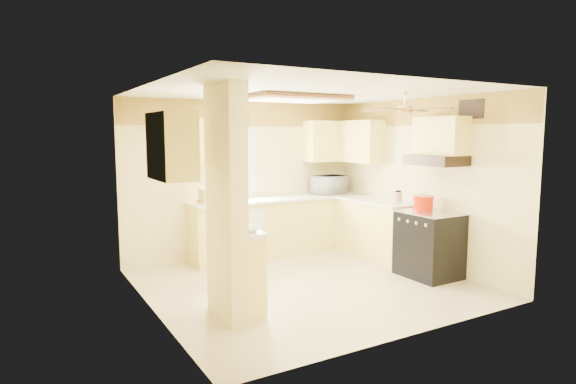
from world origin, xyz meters
TOP-DOWN VIEW (x-y plane):
  - floor at (0.00, 0.00)m, footprint 4.00×4.00m
  - ceiling at (0.00, 0.00)m, footprint 4.00×4.00m
  - wall_back at (0.00, 1.90)m, footprint 4.00×0.00m
  - wall_front at (0.00, -1.90)m, footprint 4.00×0.00m
  - wall_left at (-2.00, 0.00)m, footprint 0.00×3.80m
  - wall_right at (2.00, 0.00)m, footprint 0.00×3.80m
  - wallpaper_border at (0.00, 1.88)m, footprint 4.00×0.02m
  - partition_column at (-1.35, -0.55)m, footprint 0.20×0.70m
  - partition_ledge at (-1.13, -0.55)m, footprint 0.25×0.55m
  - ledge_top at (-1.13, -0.55)m, footprint 0.28×0.58m
  - lower_cabinets_back at (0.50, 1.60)m, footprint 3.00×0.60m
  - lower_cabinets_right at (1.70, 0.60)m, footprint 0.60×1.40m
  - countertop_back at (0.50, 1.59)m, footprint 3.04×0.64m
  - countertop_right at (1.69, 0.60)m, footprint 0.64×1.44m
  - dishwasher_panel at (-0.25, 1.29)m, footprint 0.58×0.02m
  - window at (-0.25, 1.89)m, footprint 0.92×0.02m
  - upper_cab_back_left at (-0.85, 1.72)m, footprint 0.60×0.35m
  - upper_cab_back_right at (1.55, 1.72)m, footprint 0.90×0.35m
  - upper_cab_right at (1.82, 1.25)m, footprint 0.35×1.00m
  - upper_cab_left_wall at (-1.82, -0.25)m, footprint 0.35×0.75m
  - upper_cab_over_stove at (1.82, -0.55)m, footprint 0.35×0.76m
  - stove at (1.67, -0.55)m, footprint 0.68×0.77m
  - range_hood at (1.74, -0.55)m, footprint 0.50×0.76m
  - poster_menu at (-1.24, -0.55)m, footprint 0.02×0.42m
  - poster_nashville at (-1.24, -0.55)m, footprint 0.02×0.42m
  - ceiling_light_panel at (0.10, 0.50)m, footprint 1.35×0.95m
  - ceiling_fan at (1.00, -0.70)m, footprint 1.15×1.15m
  - vent_grate at (1.98, -0.90)m, footprint 0.02×0.40m
  - microwave at (1.50, 1.63)m, footprint 0.61×0.45m
  - bowl at (-1.13, -0.65)m, footprint 0.25×0.25m
  - dutch_oven at (1.72, -0.36)m, footprint 0.29×0.29m
  - kettle at (1.71, 0.14)m, footprint 0.13×0.13m
  - dish_rack at (-0.69, 1.57)m, footprint 0.40×0.29m
  - utensil_crock at (-0.13, 1.68)m, footprint 0.12×0.12m

SIDE VIEW (x-z plane):
  - floor at x=0.00m, z-range 0.00..0.00m
  - dishwasher_panel at x=-0.25m, z-range 0.03..0.83m
  - partition_ledge at x=-1.13m, z-range 0.00..0.90m
  - lower_cabinets_back at x=0.50m, z-range 0.00..0.90m
  - lower_cabinets_right at x=1.70m, z-range 0.00..0.90m
  - stove at x=1.67m, z-range 0.00..0.92m
  - ledge_top at x=-1.13m, z-range 0.90..0.94m
  - countertop_back at x=0.50m, z-range 0.90..0.94m
  - countertop_right at x=1.69m, z-range 0.90..0.94m
  - bowl at x=-1.13m, z-range 0.94..1.00m
  - dutch_oven at x=1.72m, z-range 0.92..1.11m
  - utensil_crock at x=-0.13m, z-range 0.90..1.13m
  - dish_rack at x=-0.69m, z-range 0.91..1.14m
  - kettle at x=1.71m, z-range 0.93..1.13m
  - microwave at x=1.50m, z-range 0.94..1.26m
  - poster_nashville at x=-1.24m, z-range 0.92..1.48m
  - wall_back at x=0.00m, z-range -0.75..3.25m
  - wall_front at x=0.00m, z-range -0.75..3.25m
  - wall_left at x=-2.00m, z-range -0.65..3.15m
  - wall_right at x=2.00m, z-range -0.65..3.15m
  - partition_column at x=-1.35m, z-range 0.00..2.50m
  - window at x=-0.25m, z-range 1.04..2.06m
  - range_hood at x=1.74m, z-range 1.55..1.69m
  - upper_cab_back_left at x=-0.85m, z-range 1.50..2.20m
  - upper_cab_back_right at x=1.55m, z-range 1.50..2.20m
  - upper_cab_right at x=1.82m, z-range 1.50..2.20m
  - upper_cab_left_wall at x=-1.82m, z-range 1.50..2.20m
  - poster_menu at x=-1.24m, z-range 1.57..2.14m
  - upper_cab_over_stove at x=1.82m, z-range 1.69..2.21m
  - ceiling_fan at x=1.00m, z-range 2.16..2.42m
  - wallpaper_border at x=0.00m, z-range 2.10..2.50m
  - vent_grate at x=1.98m, z-range 2.17..2.42m
  - ceiling_light_panel at x=0.10m, z-range 2.42..2.49m
  - ceiling at x=0.00m, z-range 2.50..2.50m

